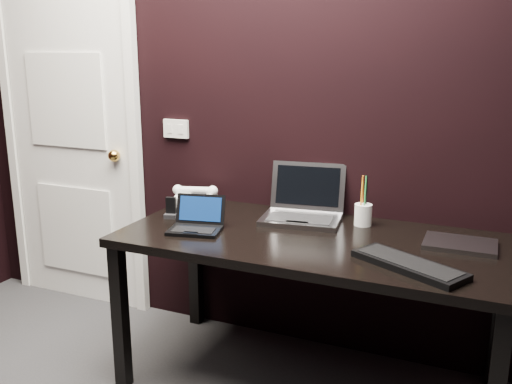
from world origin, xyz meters
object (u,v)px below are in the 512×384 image
at_px(ext_keyboard, 409,265).
at_px(desk_phone, 196,197).
at_px(closed_laptop, 460,244).
at_px(pen_cup, 363,214).
at_px(silver_laptop, 303,210).
at_px(desk, 311,253).
at_px(door, 71,135).
at_px(mobile_phone, 171,210).
at_px(netbook, 196,224).

bearing_deg(ext_keyboard, desk_phone, 158.83).
height_order(closed_laptop, pen_cup, pen_cup).
relative_size(silver_laptop, pen_cup, 1.72).
height_order(silver_laptop, ext_keyboard, silver_laptop).
distance_m(desk_phone, pen_cup, 0.90).
bearing_deg(ext_keyboard, desk, 155.49).
relative_size(door, silver_laptop, 5.19).
bearing_deg(closed_laptop, mobile_phone, -174.73).
height_order(desk, mobile_phone, mobile_phone).
relative_size(netbook, pen_cup, 1.13).
height_order(closed_laptop, desk_phone, desk_phone).
bearing_deg(netbook, desk, 13.67).
distance_m(netbook, closed_laptop, 1.16).
bearing_deg(netbook, silver_laptop, 42.35).
relative_size(ext_keyboard, desk_phone, 1.88).
bearing_deg(pen_cup, mobile_phone, -164.21).
relative_size(door, netbook, 7.90).
distance_m(desk, closed_laptop, 0.63).
xyz_separation_m(door, silver_laptop, (1.53, -0.14, -0.26)).
bearing_deg(closed_laptop, door, 173.72).
xyz_separation_m(netbook, pen_cup, (0.68, 0.38, 0.03)).
height_order(netbook, mobile_phone, netbook).
bearing_deg(door, mobile_phone, -22.04).
distance_m(mobile_phone, pen_cup, 0.93).
bearing_deg(ext_keyboard, mobile_phone, 169.96).
bearing_deg(ext_keyboard, silver_laptop, 142.73).
distance_m(netbook, pen_cup, 0.78).
bearing_deg(netbook, mobile_phone, 149.20).
bearing_deg(silver_laptop, pen_cup, 4.80).
bearing_deg(silver_laptop, door, 174.63).
bearing_deg(netbook, pen_cup, 29.22).
height_order(ext_keyboard, desk_phone, desk_phone).
height_order(desk_phone, pen_cup, pen_cup).
height_order(netbook, silver_laptop, silver_laptop).
bearing_deg(desk_phone, mobile_phone, -89.88).
relative_size(netbook, silver_laptop, 0.66).
xyz_separation_m(closed_laptop, mobile_phone, (-1.34, -0.12, 0.03)).
distance_m(netbook, mobile_phone, 0.25).
relative_size(door, pen_cup, 8.92).
height_order(desk, netbook, netbook).
xyz_separation_m(netbook, mobile_phone, (-0.21, 0.13, 0.01)).
distance_m(ext_keyboard, desk_phone, 1.27).
bearing_deg(mobile_phone, pen_cup, 15.79).
bearing_deg(desk, closed_laptop, 11.66).
relative_size(door, desk, 1.26).
relative_size(desk, ext_keyboard, 3.64).
bearing_deg(desk, door, 167.18).
distance_m(ext_keyboard, pen_cup, 0.55).
bearing_deg(mobile_phone, desk_phone, 90.12).
bearing_deg(closed_laptop, desk, -168.34).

